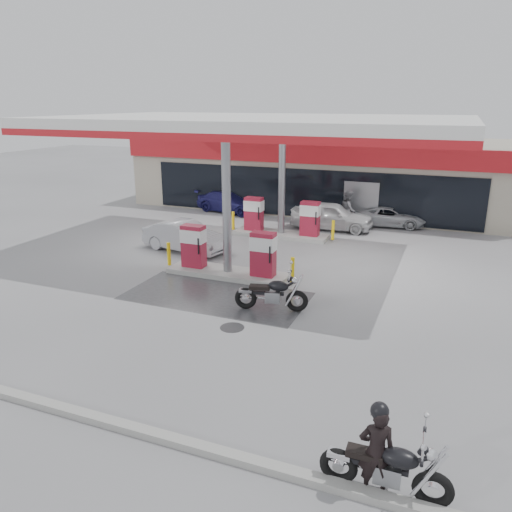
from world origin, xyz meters
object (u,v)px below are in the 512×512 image
(main_motorcycle, at_px, (387,469))
(biker_main, at_px, (376,451))
(pump_island_near, at_px, (228,257))
(parked_car_left, at_px, (230,202))
(pump_island_far, at_px, (281,222))
(sedan_white, at_px, (332,216))
(attendant, at_px, (348,210))
(parked_car_right, at_px, (390,216))
(parked_motorcycle, at_px, (272,294))
(hatchback_silver, at_px, (185,236))

(main_motorcycle, xyz_separation_m, biker_main, (-0.20, -0.01, 0.30))
(pump_island_near, relative_size, parked_car_left, 1.22)
(pump_island_far, relative_size, biker_main, 3.22)
(biker_main, relative_size, sedan_white, 0.39)
(attendant, distance_m, parked_car_right, 2.30)
(main_motorcycle, bearing_deg, pump_island_near, 127.36)
(sedan_white, bearing_deg, parked_motorcycle, -178.96)
(biker_main, xyz_separation_m, hatchback_silver, (-9.79, 11.00, -0.16))
(main_motorcycle, distance_m, parked_car_left, 22.01)
(main_motorcycle, relative_size, hatchback_silver, 0.56)
(attendant, bearing_deg, main_motorcycle, -177.71)
(main_motorcycle, xyz_separation_m, sedan_white, (-5.06, 17.00, 0.20))
(attendant, bearing_deg, parked_car_right, -69.43)
(hatchback_silver, bearing_deg, sedan_white, -28.82)
(pump_island_near, bearing_deg, sedan_white, 76.95)
(sedan_white, distance_m, parked_car_left, 6.65)
(parked_motorcycle, distance_m, attendant, 11.20)
(parked_car_left, bearing_deg, pump_island_near, -143.04)
(pump_island_near, distance_m, parked_car_right, 10.97)
(biker_main, bearing_deg, attendant, -92.91)
(pump_island_near, xyz_separation_m, parked_motorcycle, (2.63, -2.39, -0.19))
(pump_island_near, height_order, parked_car_right, pump_island_near)
(pump_island_near, distance_m, main_motorcycle, 11.22)
(parked_motorcycle, bearing_deg, sedan_white, 80.18)
(parked_motorcycle, bearing_deg, main_motorcycle, -69.71)
(biker_main, xyz_separation_m, attendant, (-4.17, 17.60, 0.15))
(hatchback_silver, bearing_deg, attendant, -29.86)
(sedan_white, bearing_deg, pump_island_far, 136.26)
(pump_island_near, xyz_separation_m, pump_island_far, (0.00, 6.00, 0.00))
(pump_island_far, xyz_separation_m, parked_car_right, (4.50, 4.00, -0.21))
(sedan_white, xyz_separation_m, attendant, (0.70, 0.60, 0.26))
(parked_motorcycle, relative_size, attendant, 1.18)
(main_motorcycle, bearing_deg, sedan_white, 105.58)
(parked_motorcycle, bearing_deg, hatchback_silver, 127.15)
(main_motorcycle, height_order, parked_motorcycle, parked_motorcycle)
(sedan_white, relative_size, attendant, 2.14)
(parked_motorcycle, xyz_separation_m, hatchback_silver, (-5.66, 4.59, 0.12))
(pump_island_near, bearing_deg, pump_island_far, 90.00)
(biker_main, distance_m, parked_car_right, 18.94)
(main_motorcycle, relative_size, parked_car_right, 0.60)
(pump_island_far, bearing_deg, attendant, 47.17)
(parked_motorcycle, distance_m, hatchback_silver, 7.29)
(pump_island_near, height_order, parked_car_left, pump_island_near)
(parked_motorcycle, bearing_deg, attendant, 76.41)
(sedan_white, xyz_separation_m, hatchback_silver, (-4.92, -6.00, -0.06))
(hatchback_silver, bearing_deg, parked_car_right, -33.41)
(attendant, bearing_deg, sedan_white, 119.15)
(main_motorcycle, distance_m, biker_main, 0.36)
(pump_island_far, relative_size, sedan_white, 1.26)
(biker_main, bearing_deg, pump_island_far, -81.67)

